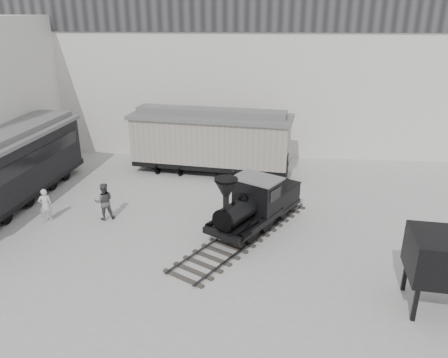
# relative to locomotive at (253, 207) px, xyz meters

# --- Properties ---
(ground) EXTENTS (90.00, 90.00, 0.00)m
(ground) POSITION_rel_locomotive_xyz_m (-2.10, -3.26, -1.13)
(ground) COLOR #9E9E9B
(north_wall) EXTENTS (34.00, 2.51, 11.00)m
(north_wall) POSITION_rel_locomotive_xyz_m (-2.10, 11.73, 4.43)
(north_wall) COLOR silver
(north_wall) RESTS_ON ground
(locomotive) EXTENTS (6.07, 8.38, 3.06)m
(locomotive) POSITION_rel_locomotive_xyz_m (0.00, 0.00, 0.00)
(locomotive) COLOR #302C29
(locomotive) RESTS_ON ground
(boxcar) EXTENTS (9.88, 4.25, 3.92)m
(boxcar) POSITION_rel_locomotive_xyz_m (-2.68, 7.40, 0.93)
(boxcar) COLOR black
(boxcar) RESTS_ON ground
(visitor_a) EXTENTS (0.71, 0.64, 1.62)m
(visitor_a) POSITION_rel_locomotive_xyz_m (-9.64, 0.12, -0.32)
(visitor_a) COLOR silver
(visitor_a) RESTS_ON ground
(visitor_b) EXTENTS (1.07, 0.96, 1.81)m
(visitor_b) POSITION_rel_locomotive_xyz_m (-6.98, 0.56, -0.22)
(visitor_b) COLOR #49494B
(visitor_b) RESTS_ON ground
(coal_hopper) EXTENTS (2.65, 2.25, 2.67)m
(coal_hopper) POSITION_rel_locomotive_xyz_m (6.34, -5.00, 0.61)
(coal_hopper) COLOR black
(coal_hopper) RESTS_ON ground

